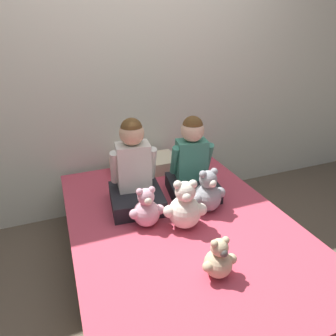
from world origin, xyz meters
The scene contains 10 objects.
ground_plane centered at (0.00, 0.00, 0.00)m, with size 14.00×14.00×0.00m, color brown.
wall_behind_bed centered at (0.00, 1.05, 1.25)m, with size 8.00×0.06×2.50m.
bed centered at (0.00, 0.00, 0.22)m, with size 1.41×1.94×0.45m.
child_on_left centered at (-0.22, 0.32, 0.68)m, with size 0.39×0.43×0.62m.
child_on_right centered at (0.22, 0.32, 0.68)m, with size 0.40×0.42×0.59m.
teddy_bear_held_by_left_child centered at (-0.22, 0.05, 0.56)m, with size 0.23×0.17×0.27m.
teddy_bear_held_by_right_child centered at (0.22, 0.06, 0.58)m, with size 0.26×0.19×0.31m.
teddy_bear_between_children centered at (0.00, -0.05, 0.58)m, with size 0.27×0.21×0.33m.
teddy_bear_at_foot_of_bed centered at (-0.01, -0.49, 0.54)m, with size 0.19×0.15×0.23m.
pillow_at_headboard centered at (0.00, 0.79, 0.50)m, with size 0.56×0.30×0.11m.
Camera 1 is at (-0.67, -1.47, 1.62)m, focal length 32.00 mm.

